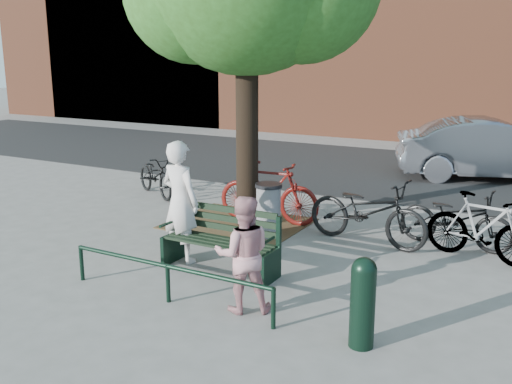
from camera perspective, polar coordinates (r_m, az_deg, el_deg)
The scene contains 15 objects.
ground at distance 8.37m, azimuth -3.66°, elevation -7.93°, with size 90.00×90.00×0.00m, color gray.
dirt_pit at distance 10.63m, azimuth -1.79°, elevation -3.15°, with size 2.40×2.00×0.02m, color brown.
road at distance 15.92m, azimuth 13.10°, elevation 2.09°, with size 40.00×7.00×0.01m, color black.
park_bench at distance 8.27m, azimuth -3.41°, elevation -4.67°, with size 1.74×0.54×0.97m.
guard_railing at distance 7.31m, azimuth -8.83°, elevation -7.91°, with size 3.06×0.06×0.51m.
person_left at distance 8.60m, azimuth -7.58°, elevation -0.97°, with size 0.67×0.44×1.85m, color silver.
person_right at distance 6.90m, azimuth -1.29°, elevation -6.24°, with size 0.70×0.55×1.44m, color tan.
bollard at distance 6.23m, azimuth 10.63°, elevation -10.51°, with size 0.27×0.27×1.01m.
litter_bin at distance 9.76m, azimuth 1.26°, elevation -1.82°, with size 0.46×0.46×0.94m.
bicycle_a at distance 12.88m, azimuth -10.00°, elevation 1.65°, with size 0.61×1.75×0.92m, color black.
bicycle_b at distance 10.57m, azimuth 1.26°, elevation 0.01°, with size 0.56×1.97×1.18m, color #550F0C.
bicycle_c at distance 9.58m, azimuth 11.06°, elevation -1.90°, with size 0.73×2.11×1.11m, color black.
bicycle_d at distance 9.29m, azimuth 21.67°, elevation -3.30°, with size 0.49×1.73×1.04m, color gray.
bicycle_e at distance 9.80m, azimuth 19.34°, elevation -2.52°, with size 0.64×1.83×0.96m, color black.
parked_car at distance 15.49m, azimuth 22.64°, elevation 3.95°, with size 1.63×4.67×1.54m, color gray.
Camera 1 is at (4.25, -6.54, 3.05)m, focal length 40.00 mm.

